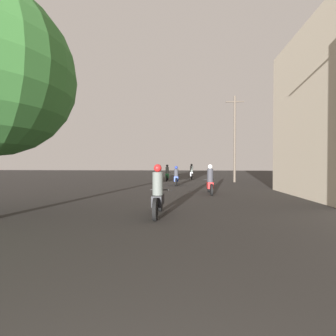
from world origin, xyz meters
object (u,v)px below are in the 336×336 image
(motorcycle_red, at_px, (210,182))
(motorcycle_green, at_px, (167,174))
(motorcycle_black, at_px, (158,195))
(motorcycle_blue, at_px, (176,177))
(motorcycle_silver, at_px, (192,173))
(utility_pole_far, at_px, (235,137))

(motorcycle_red, height_order, motorcycle_green, motorcycle_red)
(motorcycle_black, height_order, motorcycle_red, motorcycle_black)
(motorcycle_blue, relative_size, motorcycle_silver, 0.95)
(motorcycle_red, relative_size, motorcycle_green, 1.08)
(motorcycle_blue, height_order, motorcycle_silver, motorcycle_silver)
(motorcycle_red, distance_m, motorcycle_green, 9.96)
(motorcycle_black, xyz_separation_m, motorcycle_blue, (0.13, 10.22, -0.04))
(motorcycle_red, distance_m, motorcycle_silver, 12.19)
(motorcycle_black, height_order, motorcycle_silver, motorcycle_silver)
(motorcycle_blue, relative_size, motorcycle_green, 1.07)
(motorcycle_silver, bearing_deg, motorcycle_red, -84.48)
(motorcycle_red, bearing_deg, motorcycle_blue, 110.57)
(motorcycle_black, xyz_separation_m, motorcycle_green, (-0.94, 14.83, 0.01))
(utility_pole_far, bearing_deg, motorcycle_silver, 133.12)
(motorcycle_blue, xyz_separation_m, motorcycle_green, (-1.07, 4.61, 0.05))
(motorcycle_black, bearing_deg, motorcycle_blue, 79.91)
(motorcycle_black, bearing_deg, motorcycle_red, 58.74)
(motorcycle_green, bearing_deg, motorcycle_blue, -75.13)
(motorcycle_black, relative_size, utility_pole_far, 0.25)
(motorcycle_black, distance_m, motorcycle_red, 5.78)
(motorcycle_green, relative_size, utility_pole_far, 0.24)
(motorcycle_red, relative_size, motorcycle_silver, 0.95)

